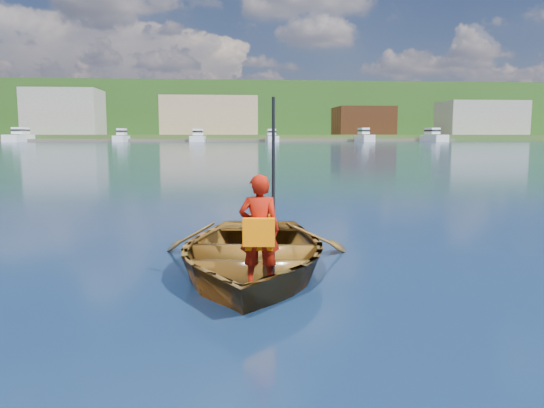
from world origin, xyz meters
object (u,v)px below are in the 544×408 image
rowboat (251,252)px  marina_yachts (208,137)px  dock (202,140)px  child_paddler (260,229)px

rowboat → marina_yachts: 144.24m
rowboat → dock: 148.99m
dock → marina_yachts: 5.09m
rowboat → marina_yachts: marina_yachts is taller
child_paddler → marina_yachts: (-5.54, 145.05, 0.68)m
dock → child_paddler: bearing=-87.2°
child_paddler → dock: (-7.29, 149.72, -0.31)m
rowboat → child_paddler: (0.05, -0.91, 0.46)m
child_paddler → dock: 149.90m
marina_yachts → rowboat: bearing=-87.8°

